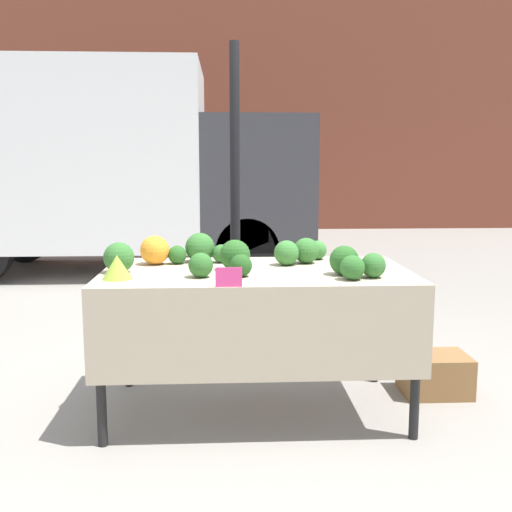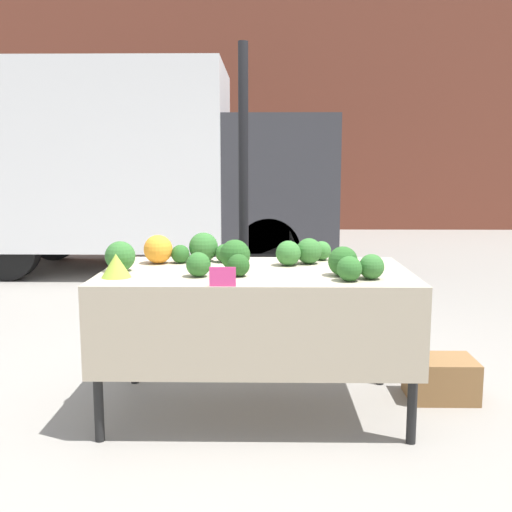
{
  "view_description": "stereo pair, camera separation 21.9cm",
  "coord_description": "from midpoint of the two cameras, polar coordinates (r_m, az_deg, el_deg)",
  "views": [
    {
      "loc": [
        -0.17,
        -3.32,
        1.41
      ],
      "look_at": [
        0.0,
        0.0,
        0.91
      ],
      "focal_mm": 42.0,
      "sensor_mm": 36.0,
      "label": 1
    },
    {
      "loc": [
        0.05,
        -3.33,
        1.41
      ],
      "look_at": [
        0.0,
        0.0,
        0.91
      ],
      "focal_mm": 42.0,
      "sensor_mm": 36.0,
      "label": 2
    }
  ],
  "objects": [
    {
      "name": "ground_plane",
      "position": [
        3.61,
        1.79,
        -14.38
      ],
      "size": [
        40.0,
        40.0,
        0.0
      ],
      "primitive_type": "plane",
      "color": "gray"
    },
    {
      "name": "broccoli_head_5",
      "position": [
        3.6,
        6.8,
        0.46
      ],
      "size": [
        0.15,
        0.15,
        0.15
      ],
      "color": "#336B2D",
      "rests_on": "market_table"
    },
    {
      "name": "broccoli_head_12",
      "position": [
        3.75,
        7.93,
        0.5
      ],
      "size": [
        0.12,
        0.12,
        0.12
      ],
      "color": "#387533",
      "rests_on": "market_table"
    },
    {
      "name": "broccoli_head_9",
      "position": [
        3.67,
        -3.33,
        0.85
      ],
      "size": [
        0.18,
        0.18,
        0.18
      ],
      "color": "#336B2D",
      "rests_on": "market_table"
    },
    {
      "name": "broccoli_head_7",
      "position": [
        3.17,
        -3.55,
        -0.82
      ],
      "size": [
        0.13,
        0.13,
        0.13
      ],
      "color": "#2D6628",
      "rests_on": "market_table"
    },
    {
      "name": "broccoli_head_11",
      "position": [
        3.1,
        10.89,
        -1.2
      ],
      "size": [
        0.13,
        0.13,
        0.13
      ],
      "color": "#2D6628",
      "rests_on": "market_table"
    },
    {
      "name": "broccoli_head_3",
      "position": [
        3.17,
        12.9,
        -1.01
      ],
      "size": [
        0.13,
        0.13,
        0.13
      ],
      "color": "#336B2D",
      "rests_on": "market_table"
    },
    {
      "name": "broccoli_head_0",
      "position": [
        3.63,
        -1.31,
        0.25
      ],
      "size": [
        0.11,
        0.11,
        0.11
      ],
      "color": "#2D6628",
      "rests_on": "market_table"
    },
    {
      "name": "broccoli_head_10",
      "position": [
        3.17,
        0.29,
        -0.9
      ],
      "size": [
        0.12,
        0.12,
        0.12
      ],
      "color": "#23511E",
      "rests_on": "market_table"
    },
    {
      "name": "broccoli_head_4",
      "position": [
        3.39,
        -11.02,
        -0.03
      ],
      "size": [
        0.17,
        0.17,
        0.17
      ],
      "color": "#336B2D",
      "rests_on": "market_table"
    },
    {
      "name": "produce_crate",
      "position": [
        3.92,
        18.74,
        -10.98
      ],
      "size": [
        0.4,
        0.31,
        0.25
      ],
      "color": "olive",
      "rests_on": "ground_plane"
    },
    {
      "name": "broccoli_head_1",
      "position": [
        3.23,
        10.2,
        -0.5
      ],
      "size": [
        0.16,
        0.16,
        0.16
      ],
      "color": "#285B23",
      "rests_on": "market_table"
    },
    {
      "name": "building_facade",
      "position": [
        13.63,
        1.17,
        16.35
      ],
      "size": [
        16.0,
        0.6,
        6.47
      ],
      "color": "brown",
      "rests_on": "ground_plane"
    },
    {
      "name": "tent_pole",
      "position": [
        4.25,
        0.28,
        4.75
      ],
      "size": [
        0.07,
        0.07,
        2.25
      ],
      "color": "black",
      "rests_on": "ground_plane"
    },
    {
      "name": "broccoli_head_2",
      "position": [
        3.36,
        -0.16,
        0.1
      ],
      "size": [
        0.17,
        0.17,
        0.17
      ],
      "color": "#285B23",
      "rests_on": "market_table"
    },
    {
      "name": "romanesco_head",
      "position": [
        3.21,
        -11.3,
        -0.91
      ],
      "size": [
        0.16,
        0.16,
        0.13
      ],
      "color": "#93B238",
      "rests_on": "market_table"
    },
    {
      "name": "broccoli_head_8",
      "position": [
        3.62,
        -5.5,
        0.19
      ],
      "size": [
        0.11,
        0.11,
        0.11
      ],
      "color": "#285B23",
      "rests_on": "market_table"
    },
    {
      "name": "parked_truck",
      "position": [
        8.24,
        -10.46,
        8.53
      ],
      "size": [
        4.85,
        2.03,
        2.67
      ],
      "color": "white",
      "rests_on": "ground_plane"
    },
    {
      "name": "orange_cauliflower",
      "position": [
        3.62,
        -7.61,
        0.64
      ],
      "size": [
        0.17,
        0.17,
        0.17
      ],
      "color": "orange",
      "rests_on": "market_table"
    },
    {
      "name": "market_table",
      "position": [
        3.33,
        1.87,
        -3.22
      ],
      "size": [
        1.72,
        0.96,
        0.83
      ],
      "color": "tan",
      "rests_on": "ground_plane"
    },
    {
      "name": "broccoli_head_6",
      "position": [
        3.52,
        4.87,
        0.26
      ],
      "size": [
        0.15,
        0.15,
        0.15
      ],
      "color": "#387533",
      "rests_on": "market_table"
    },
    {
      "name": "price_sign",
      "position": [
        2.91,
        -1.06,
        -2.0
      ],
      "size": [
        0.13,
        0.01,
        0.1
      ],
      "color": "#E53D84",
      "rests_on": "market_table"
    }
  ]
}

